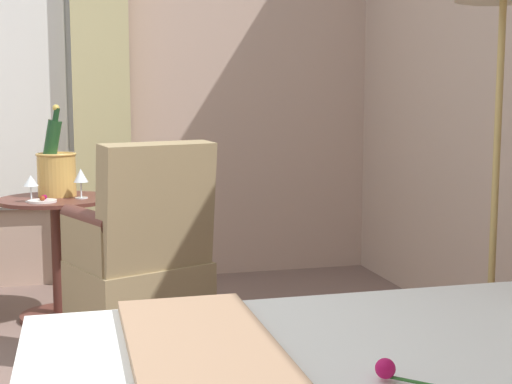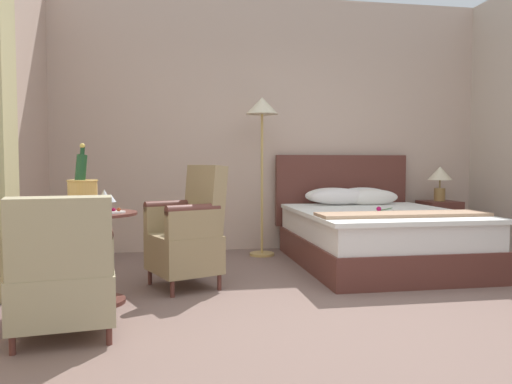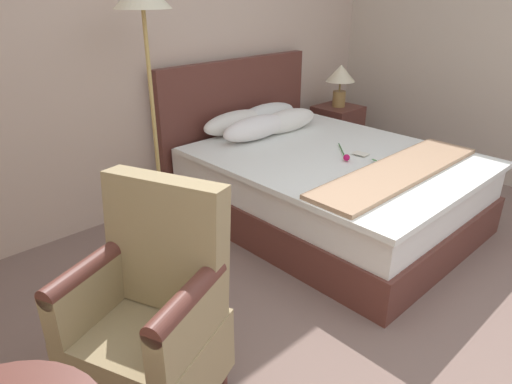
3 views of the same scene
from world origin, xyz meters
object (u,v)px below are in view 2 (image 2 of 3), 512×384
at_px(wine_glass_near_edge, 104,195).
at_px(side_table_round, 95,253).
at_px(bed, 373,232).
at_px(nightstand, 439,225).
at_px(wine_glass_near_bucket, 111,199).
at_px(armchair_by_window, 188,234).
at_px(champagne_bucket, 82,192).
at_px(floor_lamp_brass, 262,122).
at_px(snack_plate, 115,212).
at_px(bedside_lamp, 440,177).
at_px(armchair_facing_bed, 63,275).

bearing_deg(wine_glass_near_edge, side_table_round, -113.49).
height_order(bed, wine_glass_near_edge, bed).
bearing_deg(nightstand, wine_glass_near_bucket, -152.55).
height_order(nightstand, side_table_round, side_table_round).
height_order(bed, armchair_by_window, bed).
bearing_deg(champagne_bucket, floor_lamp_brass, 45.75).
bearing_deg(wine_glass_near_bucket, snack_plate, 67.38).
xyz_separation_m(nightstand, bedside_lamp, (-0.00, 0.00, 0.59)).
relative_size(side_table_round, snack_plate, 4.59).
bearing_deg(bed, snack_plate, -155.45).
bearing_deg(wine_glass_near_edge, snack_plate, -63.38).
bearing_deg(snack_plate, wine_glass_near_edge, 116.62).
bearing_deg(champagne_bucket, armchair_by_window, 26.87).
relative_size(champagne_bucket, armchair_by_window, 0.49).
distance_m(bedside_lamp, side_table_round, 4.22).
bearing_deg(armchair_facing_bed, bed, 34.00).
distance_m(side_table_round, wine_glass_near_edge, 0.44).
bearing_deg(armchair_by_window, armchair_facing_bed, -123.78).
distance_m(bedside_lamp, wine_glass_near_bucket, 4.13).
xyz_separation_m(snack_plate, armchair_by_window, (0.55, 0.47, -0.24)).
distance_m(nightstand, floor_lamp_brass, 2.53).
bearing_deg(nightstand, snack_plate, -153.10).
distance_m(bedside_lamp, snack_plate, 4.08).
bearing_deg(bedside_lamp, side_table_round, -154.88).
distance_m(floor_lamp_brass, wine_glass_near_bucket, 2.44).
height_order(bedside_lamp, armchair_by_window, armchair_by_window).
height_order(side_table_round, champagne_bucket, champagne_bucket).
xyz_separation_m(side_table_round, wine_glass_near_edge, (0.06, 0.14, 0.42)).
bearing_deg(bed, nightstand, 31.63).
bearing_deg(wine_glass_near_bucket, bed, 25.41).
bearing_deg(champagne_bucket, bedside_lamp, 24.63).
xyz_separation_m(champagne_bucket, armchair_facing_bed, (0.01, -0.76, -0.45)).
relative_size(side_table_round, wine_glass_near_bucket, 4.80).
height_order(bedside_lamp, champagne_bucket, champagne_bucket).
xyz_separation_m(side_table_round, wine_glass_near_bucket, (0.14, -0.12, 0.41)).
relative_size(armchair_by_window, armchair_facing_bed, 1.19).
relative_size(champagne_bucket, snack_plate, 3.43).
height_order(bedside_lamp, armchair_facing_bed, bedside_lamp).
height_order(side_table_round, wine_glass_near_edge, wine_glass_near_edge).
distance_m(bed, bedside_lamp, 1.46).
bearing_deg(snack_plate, armchair_by_window, 40.47).
relative_size(wine_glass_near_bucket, armchair_by_window, 0.14).
height_order(floor_lamp_brass, champagne_bucket, floor_lamp_brass).
xyz_separation_m(wine_glass_near_bucket, snack_plate, (0.02, 0.06, -0.10)).
bearing_deg(floor_lamp_brass, bedside_lamp, 1.97).
relative_size(floor_lamp_brass, wine_glass_near_edge, 10.87).
bearing_deg(armchair_facing_bed, snack_plate, 71.62).
bearing_deg(bedside_lamp, snack_plate, -153.10).
xyz_separation_m(wine_glass_near_edge, snack_plate, (0.10, -0.20, -0.11)).
relative_size(wine_glass_near_edge, armchair_by_window, 0.16).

